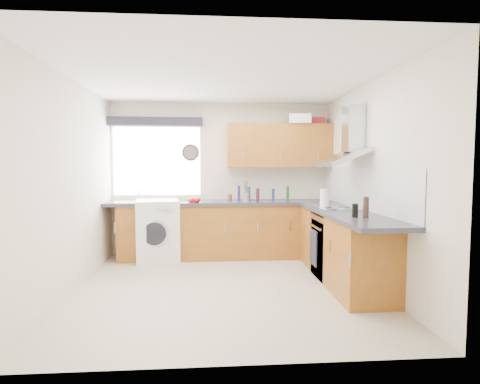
{
  "coord_description": "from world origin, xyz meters",
  "views": [
    {
      "loc": [
        -0.14,
        -4.45,
        1.47
      ],
      "look_at": [
        0.25,
        0.85,
        1.1
      ],
      "focal_mm": 28.0,
      "sensor_mm": 36.0,
      "label": 1
    }
  ],
  "objects": [
    {
      "name": "wall_left",
      "position": [
        -1.8,
        0.0,
        1.25
      ],
      "size": [
        0.02,
        3.6,
        2.5
      ],
      "primitive_type": "cube",
      "color": "silver",
      "rests_on": "ground_plane"
    },
    {
      "name": "base_cab_back",
      "position": [
        -0.1,
        1.51,
        0.43
      ],
      "size": [
        3.0,
        0.58,
        0.86
      ],
      "primitive_type": "cube",
      "color": "brown",
      "rests_on": "ground_plane"
    },
    {
      "name": "hob_plate",
      "position": [
        1.5,
        0.3,
        0.92
      ],
      "size": [
        0.52,
        0.52,
        0.01
      ],
      "primitive_type": "cube",
      "color": "#B4B8C3",
      "rests_on": "worktop_right"
    },
    {
      "name": "wall_front",
      "position": [
        0.0,
        -1.8,
        1.25
      ],
      "size": [
        3.6,
        0.02,
        2.5
      ],
      "primitive_type": "cube",
      "color": "silver",
      "rests_on": "ground_plane"
    },
    {
      "name": "base_cab_corner",
      "position": [
        1.5,
        1.5,
        0.43
      ],
      "size": [
        0.6,
        0.6,
        0.86
      ],
      "primitive_type": "cube",
      "color": "brown",
      "rests_on": "ground_plane"
    },
    {
      "name": "jar_0",
      "position": [
        1.05,
        1.41,
        1.03
      ],
      "size": [
        0.04,
        0.04,
        0.24
      ],
      "primitive_type": "cylinder",
      "color": "#194821",
      "rests_on": "worktop_back"
    },
    {
      "name": "storage_box",
      "position": [
        1.59,
        1.72,
        2.21
      ],
      "size": [
        0.29,
        0.25,
        0.12
      ],
      "primitive_type": "cube",
      "rotation": [
        0.0,
        0.0,
        -0.13
      ],
      "color": "#B6272D",
      "rests_on": "upper_cabinets"
    },
    {
      "name": "oven",
      "position": [
        1.5,
        0.3,
        0.42
      ],
      "size": [
        0.56,
        0.58,
        0.85
      ],
      "primitive_type": "cube",
      "color": "black",
      "rests_on": "ground_plane"
    },
    {
      "name": "splashback",
      "position": [
        1.79,
        0.3,
        1.18
      ],
      "size": [
        0.01,
        3.0,
        0.54
      ],
      "primitive_type": "cube",
      "color": "white",
      "rests_on": "wall_right"
    },
    {
      "name": "wall_clock",
      "position": [
        -0.5,
        1.76,
        1.69
      ],
      "size": [
        0.28,
        0.04,
        0.28
      ],
      "primitive_type": "cylinder",
      "rotation": [
        1.57,
        0.0,
        0.0
      ],
      "color": "black",
      "rests_on": "wall_back"
    },
    {
      "name": "wall_back",
      "position": [
        0.0,
        1.8,
        1.25
      ],
      "size": [
        3.6,
        0.02,
        2.5
      ],
      "primitive_type": "cube",
      "color": "silver",
      "rests_on": "ground_plane"
    },
    {
      "name": "jar_4",
      "position": [
        0.4,
        1.52,
        0.98
      ],
      "size": [
        0.08,
        0.08,
        0.15
      ],
      "primitive_type": "cylinder",
      "color": "#1D5E8E",
      "rests_on": "worktop_back"
    },
    {
      "name": "jar_5",
      "position": [
        0.27,
        1.4,
        1.04
      ],
      "size": [
        0.05,
        0.05,
        0.25
      ],
      "primitive_type": "cylinder",
      "color": "navy",
      "rests_on": "worktop_back"
    },
    {
      "name": "utensil_pot",
      "position": [
        0.39,
        1.44,
        0.98
      ],
      "size": [
        0.11,
        0.11,
        0.14
      ],
      "primitive_type": "cylinder",
      "rotation": [
        0.0,
        0.0,
        0.13
      ],
      "color": "gray",
      "rests_on": "worktop_back"
    },
    {
      "name": "jar_6",
      "position": [
        0.44,
        1.59,
        1.02
      ],
      "size": [
        0.06,
        0.06,
        0.23
      ],
      "primitive_type": "cylinder",
      "color": "#1C4F86",
      "rests_on": "worktop_back"
    },
    {
      "name": "ground_plane",
      "position": [
        0.0,
        0.0,
        0.0
      ],
      "size": [
        3.6,
        3.6,
        0.0
      ],
      "primitive_type": "plane",
      "color": "beige"
    },
    {
      "name": "worktop_right",
      "position": [
        1.5,
        0.0,
        0.89
      ],
      "size": [
        0.62,
        2.42,
        0.05
      ],
      "primitive_type": "cube",
      "color": "#292B34",
      "rests_on": "base_cab_right"
    },
    {
      "name": "washing_machine",
      "position": [
        -1.0,
        1.4,
        0.47
      ],
      "size": [
        0.74,
        0.72,
        0.94
      ],
      "primitive_type": "cube",
      "rotation": [
        0.0,
        0.0,
        0.17
      ],
      "color": "white",
      "rests_on": "ground_plane"
    },
    {
      "name": "jar_2",
      "position": [
        0.27,
        1.41,
        0.96
      ],
      "size": [
        0.04,
        0.04,
        0.1
      ],
      "primitive_type": "cylinder",
      "color": "navy",
      "rests_on": "worktop_back"
    },
    {
      "name": "sink",
      "position": [
        -1.33,
        1.5,
        0.95
      ],
      "size": [
        0.84,
        0.46,
        0.1
      ],
      "primitive_type": null,
      "color": "#B4B8C3",
      "rests_on": "worktop_back"
    },
    {
      "name": "window",
      "position": [
        -1.05,
        1.79,
        1.55
      ],
      "size": [
        1.4,
        0.02,
        1.1
      ],
      "primitive_type": "cube",
      "color": "white",
      "rests_on": "wall_back"
    },
    {
      "name": "jar_1",
      "position": [
        0.57,
        1.36,
        1.02
      ],
      "size": [
        0.05,
        0.05,
        0.21
      ],
      "primitive_type": "cylinder",
      "color": "#40161B",
      "rests_on": "worktop_back"
    },
    {
      "name": "jar_7",
      "position": [
        0.82,
        1.42,
        1.01
      ],
      "size": [
        0.04,
        0.04,
        0.2
      ],
      "primitive_type": "cylinder",
      "color": "navy",
      "rests_on": "worktop_back"
    },
    {
      "name": "ceiling",
      "position": [
        0.0,
        0.0,
        2.5
      ],
      "size": [
        3.6,
        3.6,
        0.02
      ],
      "primitive_type": "cube",
      "color": "white",
      "rests_on": "wall_back"
    },
    {
      "name": "casserole",
      "position": [
        1.26,
        1.52,
        2.22
      ],
      "size": [
        0.38,
        0.3,
        0.14
      ],
      "primitive_type": "cube",
      "rotation": [
        0.0,
        0.0,
        -0.16
      ],
      "color": "white",
      "rests_on": "upper_cabinets"
    },
    {
      "name": "bottle_1",
      "position": [
        1.41,
        -0.49,
        0.99
      ],
      "size": [
        0.07,
        0.07,
        0.15
      ],
      "primitive_type": "cylinder",
      "color": "black",
      "rests_on": "worktop_right"
    },
    {
      "name": "base_cab_right",
      "position": [
        1.51,
        0.15,
        0.43
      ],
      "size": [
        0.58,
        2.1,
        0.86
      ],
      "primitive_type": "cube",
      "color": "brown",
      "rests_on": "ground_plane"
    },
    {
      "name": "upper_cabinets",
      "position": [
        0.95,
        1.62,
        1.8
      ],
      "size": [
        1.7,
        0.35,
        0.7
      ],
      "primitive_type": "cube",
      "color": "brown",
      "rests_on": "wall_back"
    },
    {
      "name": "extractor_hood",
      "position": [
        1.6,
        0.3,
        1.77
      ],
      "size": [
        0.52,
        0.78,
        0.66
      ],
      "primitive_type": null,
      "color": "#B4B8C3",
      "rests_on": "wall_right"
    },
    {
      "name": "jar_3",
      "position": [
        0.14,
        1.61,
        0.96
      ],
      "size": [
        0.07,
        0.07,
        0.1
      ],
      "primitive_type": "cylinder",
      "color": "brown",
      "rests_on": "worktop_back"
    },
    {
      "name": "window_blind",
      "position": [
        -1.05,
        1.7,
        2.18
      ],
      "size": [
        1.5,
        0.18,
        0.14
      ],
      "primitive_type": "cube",
      "color": "black",
      "rests_on": "wall_back"
    },
    {
      "name": "bottle_0",
      "position": [
        1.52,
        -0.53,
        1.02
      ],
      "size": [
        0.06,
        0.06,
        0.23
      ],
      "primitive_type": "cylinder",
      "color": "#36261E",
      "rests_on": "worktop_right"
    },
    {
      "name": "worktop_back",
      "position": [
        0.0,
        1.5,
        0.89
      ],
      "size": [
        3.6,
        0.62,
        0.05
      ],
      "primitive_type": "cube",
      "color": "#292B34",
      "rests_on": "base_cab_back"
    },
    {
      "name": "tomato_cluster",
      "position": [
        -0.42,
        1.3,
        0.95
      ],
      "size": [
        0.17,
        0.17,
        0.08
      ],
      "primitive_type": null,
      "rotation": [
        0.0,
        0.0,
        -0.04
      ],
      "color": "#BA0711",
      "rests_on": "worktop_back"
    },
    {
      "name": "wall_right",
      "position": [
        1.8,
        0.0,
        1.25
      ],
      "size": [
        0.02,
        3.6,
        2.5
      ],
      "primitive_type": "cube",
      "color": "silver",
      "rests_on": "ground_plane"
    },
    {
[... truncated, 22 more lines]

